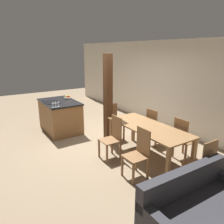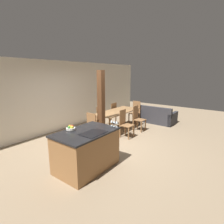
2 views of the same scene
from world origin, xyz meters
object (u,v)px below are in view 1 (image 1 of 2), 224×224
fruit_bowl (68,97)px  wine_glass_near (53,103)px  wine_glass_middle (55,103)px  couch (203,214)px  dining_chair_near_right (139,153)px  dining_chair_far_right (183,139)px  dining_chair_head_end (113,121)px  dining_chair_foot_end (202,165)px  dining_chair_near_left (113,137)px  wine_glass_far (58,102)px  dining_table (148,130)px  dining_chair_far_left (154,127)px  kitchen_island (60,116)px  timber_post (108,100)px

fruit_bowl → wine_glass_near: bearing=-42.3°
wine_glass_middle → couch: 4.25m
dining_chair_near_right → couch: 1.56m
fruit_bowl → dining_chair_far_right: (3.42, 1.34, -0.48)m
dining_chair_head_end → dining_chair_foot_end: same height
couch → dining_chair_near_left: bearing=88.1°
wine_glass_far → dining_table: 2.52m
dining_chair_near_right → dining_chair_far_right: size_ratio=1.00×
dining_chair_near_right → wine_glass_middle: bearing=-164.4°
wine_glass_near → dining_table: 2.61m
couch → dining_chair_far_left: bearing=61.3°
kitchen_island → dining_chair_near_left: size_ratio=1.50×
dining_chair_near_right → dining_chair_far_right: 1.28m
wine_glass_near → dining_chair_foot_end: bearing=22.1°
dining_chair_head_end → wine_glass_near: bearing=153.3°
wine_glass_near → dining_chair_head_end: 1.71m
wine_glass_near → fruit_bowl: bearing=137.7°
fruit_bowl → dining_chair_far_left: 2.87m
kitchen_island → fruit_bowl: bearing=114.7°
kitchen_island → wine_glass_middle: bearing=-26.3°
dining_table → couch: (2.00, -0.76, -0.42)m
kitchen_island → dining_chair_far_right: bearing=27.3°
wine_glass_middle → dining_chair_near_right: (2.60, 0.72, -0.56)m
dining_table → dining_chair_foot_end: size_ratio=2.12×
kitchen_island → couch: kitchen_island is taller
dining_chair_near_right → wine_glass_near: bearing=-162.9°
dining_chair_near_left → dining_chair_head_end: (-0.95, 0.64, 0.00)m
dining_chair_far_right → dining_chair_foot_end: 1.14m
dining_chair_near_right → timber_post: bearing=167.4°
dining_table → dining_chair_far_left: (-0.46, 0.64, -0.18)m
wine_glass_near → timber_post: bearing=55.0°
dining_table → dining_chair_far_left: bearing=125.9°
dining_chair_near_right → dining_chair_foot_end: size_ratio=1.00×
dining_table → dining_chair_near_right: bearing=-54.1°
dining_chair_far_right → dining_chair_near_left: bearing=54.1°
dining_chair_far_right → timber_post: size_ratio=0.42×
couch → wine_glass_far: bearing=98.2°
wine_glass_far → dining_chair_head_end: size_ratio=0.17×
dining_chair_far_left → timber_post: size_ratio=0.42×
wine_glass_far → dining_chair_far_right: (2.60, 1.93, -0.56)m
kitchen_island → dining_chair_near_right: dining_chair_near_right is taller
wine_glass_middle → dining_chair_head_end: wine_glass_middle is taller
dining_chair_far_left → wine_glass_far: bearing=49.1°
dining_chair_near_right → wine_glass_far: bearing=-166.0°
kitchen_island → dining_chair_near_right: (3.26, 0.40, 0.04)m
dining_table → dining_chair_far_left: 0.81m
kitchen_island → dining_table: bearing=20.4°
wine_glass_middle → timber_post: bearing=53.2°
dining_chair_near_left → dining_chair_head_end: same height
wine_glass_middle → dining_table: 2.56m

